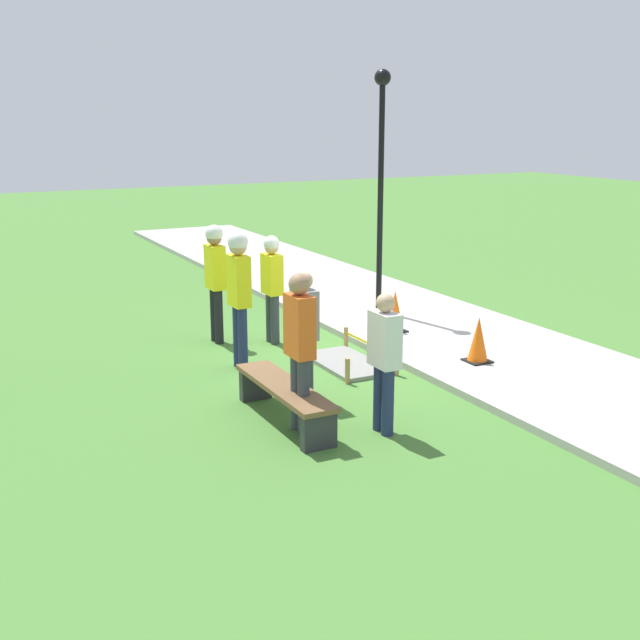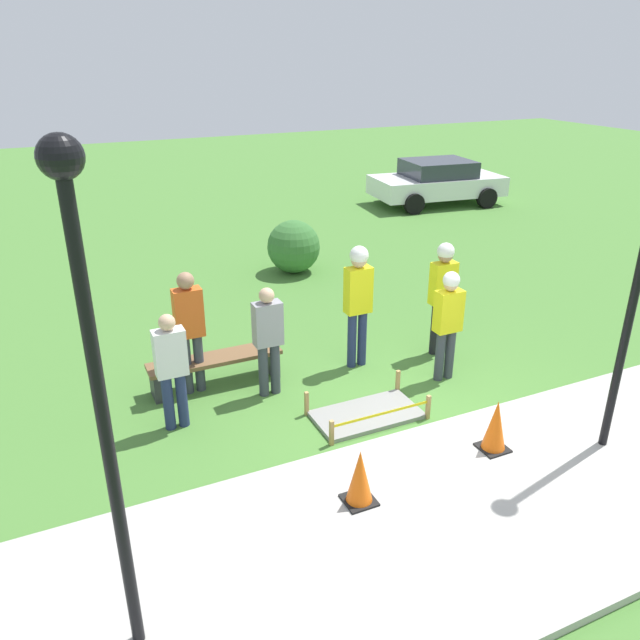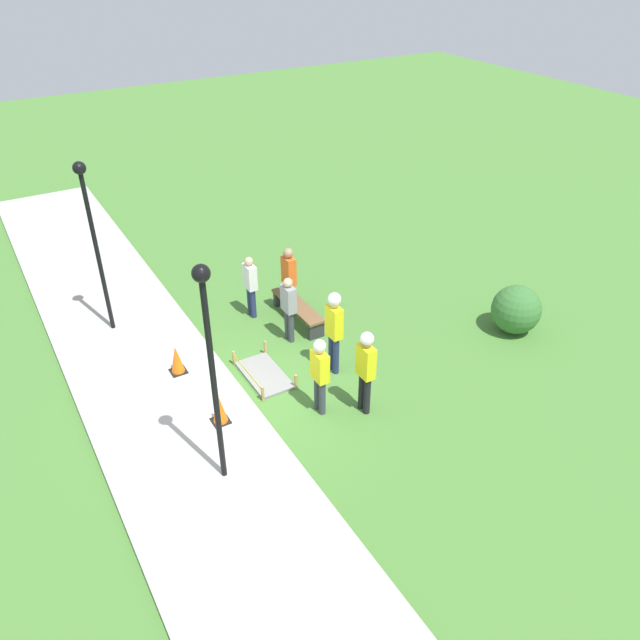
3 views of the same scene
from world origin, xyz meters
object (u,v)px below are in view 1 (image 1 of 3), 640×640
object	(u,v)px
traffic_cone_near_patch	(478,340)
bystander_in_gray_shirt	(384,356)
worker_supervisor	(272,280)
worker_assistant	(239,286)
bystander_in_white_shirt	(304,328)
traffic_cone_far_patch	(395,311)
park_bench	(284,395)
lamppost_near	(381,158)
bystander_in_orange_shirt	(300,343)
worker_trainee	(215,272)

from	to	relation	value
traffic_cone_near_patch	bystander_in_gray_shirt	size ratio (longest dim) A/B	0.40
worker_supervisor	worker_assistant	xyz separation A→B (m)	(-0.99, 0.94, 0.19)
traffic_cone_near_patch	bystander_in_white_shirt	world-z (taller)	bystander_in_white_shirt
traffic_cone_near_patch	traffic_cone_far_patch	distance (m)	1.95
traffic_cone_near_patch	worker_supervisor	xyz separation A→B (m)	(2.55, 2.05, 0.59)
park_bench	bystander_in_gray_shirt	xyz separation A→B (m)	(-0.79, -0.87, 0.57)
bystander_in_white_shirt	worker_assistant	bearing A→B (deg)	9.30
lamppost_near	bystander_in_gray_shirt	bearing A→B (deg)	149.40
traffic_cone_near_patch	worker_assistant	bearing A→B (deg)	62.44
worker_assistant	bystander_in_orange_shirt	world-z (taller)	worker_assistant
worker_supervisor	traffic_cone_near_patch	bearing A→B (deg)	-141.22
park_bench	lamppost_near	xyz separation A→B (m)	(3.89, -3.64, 2.46)
traffic_cone_near_patch	bystander_in_white_shirt	bearing A→B (deg)	89.95
bystander_in_gray_shirt	park_bench	bearing A→B (deg)	47.63
traffic_cone_far_patch	bystander_in_gray_shirt	world-z (taller)	bystander_in_gray_shirt
worker_assistant	worker_trainee	size ratio (longest dim) A/B	1.05
worker_assistant	bystander_in_gray_shirt	size ratio (longest dim) A/B	1.21
worker_assistant	bystander_in_gray_shirt	xyz separation A→B (m)	(-2.98, -0.55, -0.29)
traffic_cone_near_patch	bystander_in_orange_shirt	world-z (taller)	bystander_in_orange_shirt
worker_supervisor	lamppost_near	size ratio (longest dim) A/B	0.41
worker_supervisor	worker_assistant	distance (m)	1.38
traffic_cone_far_patch	bystander_in_orange_shirt	xyz separation A→B (m)	(-2.92, 3.11, 0.62)
lamppost_near	bystander_in_orange_shirt	bearing A→B (deg)	139.63
bystander_in_white_shirt	traffic_cone_near_patch	bearing A→B (deg)	-90.05
worker_supervisor	bystander_in_gray_shirt	size ratio (longest dim) A/B	1.06
bystander_in_gray_shirt	worker_trainee	bearing A→B (deg)	4.96
traffic_cone_far_patch	bystander_in_gray_shirt	bearing A→B (deg)	145.90
traffic_cone_far_patch	bystander_in_white_shirt	size ratio (longest dim) A/B	0.41
worker_supervisor	park_bench	bearing A→B (deg)	158.46
worker_assistant	bystander_in_orange_shirt	size ratio (longest dim) A/B	1.07
bystander_in_gray_shirt	bystander_in_white_shirt	distance (m)	1.45
park_bench	worker_trainee	xyz separation A→B (m)	(3.62, -0.48, 0.80)
worker_assistant	worker_trainee	bearing A→B (deg)	-6.64
park_bench	lamppost_near	distance (m)	5.87
bystander_in_white_shirt	lamppost_near	xyz separation A→B (m)	(3.26, -3.06, 1.88)
worker_trainee	lamppost_near	world-z (taller)	lamppost_near
worker_assistant	bystander_in_gray_shirt	bearing A→B (deg)	-169.55
bystander_in_orange_shirt	bystander_in_gray_shirt	world-z (taller)	bystander_in_orange_shirt
traffic_cone_near_patch	traffic_cone_far_patch	xyz separation A→B (m)	(1.95, 0.16, 0.01)
traffic_cone_near_patch	worker_trainee	size ratio (longest dim) A/B	0.35
traffic_cone_far_patch	bystander_in_white_shirt	world-z (taller)	bystander_in_white_shirt
lamppost_near	park_bench	bearing A→B (deg)	136.94
traffic_cone_far_patch	worker_assistant	bearing A→B (deg)	97.79
park_bench	bystander_in_white_shirt	distance (m)	1.03
bystander_in_orange_shirt	worker_supervisor	bearing A→B (deg)	-19.04
bystander_in_white_shirt	bystander_in_orange_shirt	bearing A→B (deg)	151.25
traffic_cone_near_patch	bystander_in_gray_shirt	bearing A→B (deg)	120.20
traffic_cone_far_patch	worker_trainee	size ratio (longest dim) A/B	0.36
worker_trainee	lamppost_near	size ratio (longest dim) A/B	0.45
worker_supervisor	bystander_in_gray_shirt	xyz separation A→B (m)	(-3.97, 0.39, -0.10)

